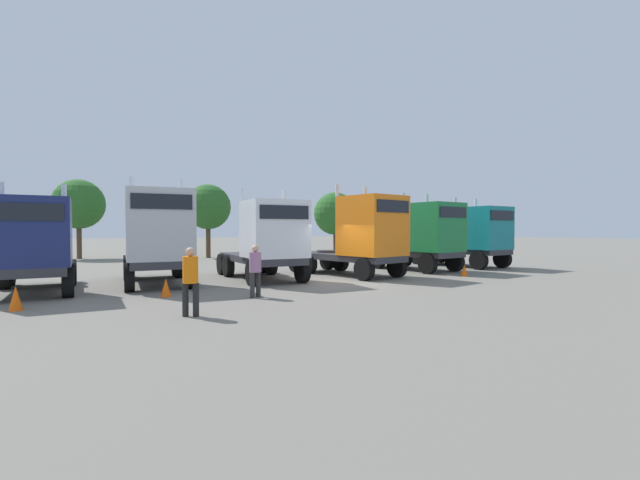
% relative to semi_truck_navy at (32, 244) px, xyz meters
% --- Properties ---
extents(ground, '(200.00, 200.00, 0.00)m').
position_rel_semi_truck_navy_xyz_m(ground, '(11.01, -1.88, -1.78)').
color(ground, slate).
extents(semi_truck_navy, '(2.59, 5.82, 3.96)m').
position_rel_semi_truck_navy_xyz_m(semi_truck_navy, '(0.00, 0.00, 0.00)').
color(semi_truck_navy, '#333338').
rests_on(semi_truck_navy, ground).
extents(semi_truck_silver, '(2.91, 6.56, 4.42)m').
position_rel_semi_truck_navy_xyz_m(semi_truck_silver, '(4.20, 0.45, 0.21)').
color(semi_truck_silver, '#333338').
rests_on(semi_truck_silver, ground).
extents(semi_truck_white, '(2.64, 6.16, 4.10)m').
position_rel_semi_truck_navy_xyz_m(semi_truck_white, '(8.71, -0.05, 0.03)').
color(semi_truck_white, '#333338').
rests_on(semi_truck_white, ground).
extents(semi_truck_orange, '(3.70, 6.70, 4.44)m').
position_rel_semi_truck_navy_xyz_m(semi_truck_orange, '(13.38, -0.52, 0.22)').
color(semi_truck_orange, '#333338').
rests_on(semi_truck_orange, ground).
extents(semi_truck_green, '(3.30, 6.31, 4.28)m').
position_rel_semi_truck_navy_xyz_m(semi_truck_green, '(17.96, 0.27, 0.14)').
color(semi_truck_green, '#333338').
rests_on(semi_truck_green, ground).
extents(semi_truck_teal, '(3.05, 6.17, 4.19)m').
position_rel_semi_truck_navy_xyz_m(semi_truck_teal, '(22.12, 0.63, 0.09)').
color(semi_truck_teal, '#333338').
rests_on(semi_truck_teal, ground).
extents(visitor_in_hivis, '(0.55, 0.55, 1.83)m').
position_rel_semi_truck_navy_xyz_m(visitor_in_hivis, '(4.09, -6.28, -0.72)').
color(visitor_in_hivis, black).
rests_on(visitor_in_hivis, ground).
extents(visitor_with_camera, '(0.53, 0.53, 1.76)m').
position_rel_semi_truck_navy_xyz_m(visitor_with_camera, '(6.67, -4.07, -0.76)').
color(visitor_with_camera, '#2E2E2E').
rests_on(visitor_with_camera, ground).
extents(traffic_cone_near, '(0.36, 0.36, 0.71)m').
position_rel_semi_truck_navy_xyz_m(traffic_cone_near, '(-0.10, -3.12, -1.43)').
color(traffic_cone_near, '#F2590C').
rests_on(traffic_cone_near, ground).
extents(traffic_cone_mid, '(0.36, 0.36, 0.55)m').
position_rel_semi_truck_navy_xyz_m(traffic_cone_mid, '(17.89, -2.59, -1.50)').
color(traffic_cone_mid, '#F2590C').
rests_on(traffic_cone_mid, ground).
extents(traffic_cone_far, '(0.36, 0.36, 0.63)m').
position_rel_semi_truck_navy_xyz_m(traffic_cone_far, '(4.03, -2.49, -1.47)').
color(traffic_cone_far, '#F2590C').
rests_on(traffic_cone_far, ground).
extents(oak_far_left, '(3.79, 3.79, 6.10)m').
position_rel_semi_truck_navy_xyz_m(oak_far_left, '(1.05, 20.11, 2.40)').
color(oak_far_left, '#4C3823').
rests_on(oak_far_left, ground).
extents(oak_far_centre, '(3.57, 3.57, 5.85)m').
position_rel_semi_truck_navy_xyz_m(oak_far_centre, '(10.11, 16.76, 2.26)').
color(oak_far_centre, '#4C3823').
rests_on(oak_far_centre, ground).
extents(oak_far_right, '(4.21, 4.21, 5.92)m').
position_rel_semi_truck_navy_xyz_m(oak_far_right, '(23.28, 19.35, 2.03)').
color(oak_far_right, '#4C3823').
rests_on(oak_far_right, ground).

